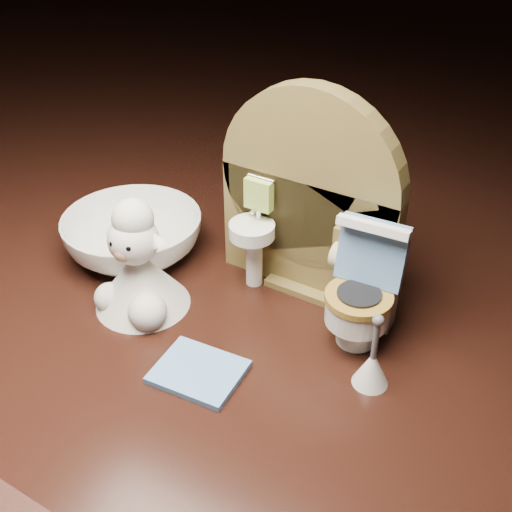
{
  "coord_description": "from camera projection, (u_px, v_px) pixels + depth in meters",
  "views": [
    {
      "loc": [
        0.17,
        -0.27,
        0.28
      ],
      "look_at": [
        -0.01,
        0.02,
        0.05
      ],
      "focal_mm": 45.0,
      "sensor_mm": 36.0,
      "label": 1
    }
  ],
  "objects": [
    {
      "name": "plush_lamb",
      "position": [
        138.0,
        271.0,
        0.43
      ],
      "size": [
        0.07,
        0.07,
        0.09
      ],
      "rotation": [
        0.0,
        0.0,
        0.13
      ],
      "color": "silver",
      "rests_on": "ground"
    },
    {
      "name": "backdrop_panel",
      "position": [
        308.0,
        206.0,
        0.43
      ],
      "size": [
        0.13,
        0.05,
        0.15
      ],
      "color": "brown",
      "rests_on": "ground"
    },
    {
      "name": "bath_mat",
      "position": [
        199.0,
        372.0,
        0.39
      ],
      "size": [
        0.06,
        0.05,
        0.0
      ],
      "primitive_type": "cube",
      "rotation": [
        0.0,
        0.0,
        0.09
      ],
      "color": "#6191CB",
      "rests_on": "ground"
    },
    {
      "name": "toilet_brush",
      "position": [
        372.0,
        366.0,
        0.38
      ],
      "size": [
        0.02,
        0.02,
        0.05
      ],
      "color": "white",
      "rests_on": "ground"
    },
    {
      "name": "ceramic_bowl",
      "position": [
        133.0,
        236.0,
        0.49
      ],
      "size": [
        0.13,
        0.13,
        0.03
      ],
      "primitive_type": "imported",
      "rotation": [
        0.0,
        0.0,
        0.3
      ],
      "color": "white",
      "rests_on": "ground"
    },
    {
      "name": "toy_toilet",
      "position": [
        364.0,
        296.0,
        0.41
      ],
      "size": [
        0.05,
        0.06,
        0.09
      ],
      "rotation": [
        0.0,
        0.0,
        0.07
      ],
      "color": "white",
      "rests_on": "ground"
    }
  ]
}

